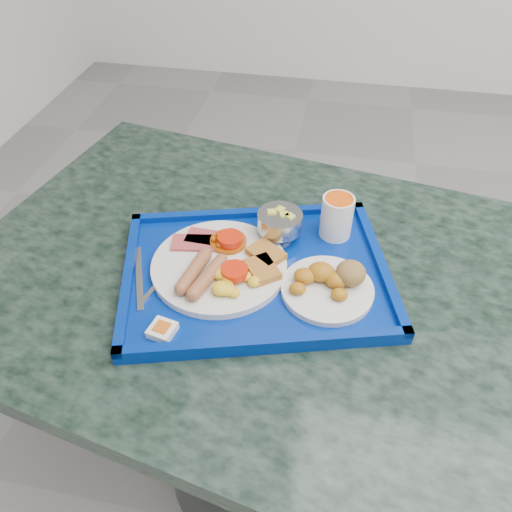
{
  "coord_description": "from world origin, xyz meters",
  "views": [
    {
      "loc": [
        -1.08,
        -0.47,
        1.48
      ],
      "look_at": [
        -1.21,
        0.2,
        0.85
      ],
      "focal_mm": 35.0,
      "sensor_mm": 36.0,
      "label": 1
    }
  ],
  "objects": [
    {
      "name": "main_plate",
      "position": [
        -1.27,
        0.19,
        0.82
      ],
      "size": [
        0.26,
        0.26,
        0.04
      ],
      "rotation": [
        0.0,
        0.0,
        -0.34
      ],
      "color": "silver",
      "rests_on": "tray"
    },
    {
      "name": "spoon",
      "position": [
        -1.39,
        0.19,
        0.81
      ],
      "size": [
        0.05,
        0.15,
        0.01
      ],
      "rotation": [
        0.0,
        0.0,
        -0.24
      ],
      "color": "#B5B5B8",
      "rests_on": "tray"
    },
    {
      "name": "jam_packet",
      "position": [
        -1.33,
        0.02,
        0.82
      ],
      "size": [
        0.05,
        0.05,
        0.02
      ],
      "rotation": [
        0.0,
        0.0,
        -0.21
      ],
      "color": "white",
      "rests_on": "tray"
    },
    {
      "name": "bread_plate",
      "position": [
        -1.07,
        0.18,
        0.83
      ],
      "size": [
        0.17,
        0.17,
        0.06
      ],
      "rotation": [
        0.0,
        0.0,
        0.3
      ],
      "color": "silver",
      "rests_on": "tray"
    },
    {
      "name": "table",
      "position": [
        -1.16,
        0.21,
        0.59
      ],
      "size": [
        1.4,
        1.07,
        0.79
      ],
      "rotation": [
        0.0,
        0.0,
        -0.19
      ],
      "color": "slate",
      "rests_on": "floor"
    },
    {
      "name": "juice_cup",
      "position": [
        -1.07,
        0.34,
        0.86
      ],
      "size": [
        0.06,
        0.06,
        0.09
      ],
      "color": "white",
      "rests_on": "tray"
    },
    {
      "name": "tray",
      "position": [
        -1.21,
        0.2,
        0.8
      ],
      "size": [
        0.58,
        0.49,
        0.03
      ],
      "rotation": [
        0.0,
        0.0,
        0.28
      ],
      "color": "navy",
      "rests_on": "table"
    },
    {
      "name": "knife",
      "position": [
        -1.42,
        0.14,
        0.81
      ],
      "size": [
        0.08,
        0.16,
        0.0
      ],
      "primitive_type": "cube",
      "rotation": [
        0.0,
        0.0,
        0.39
      ],
      "color": "#B5B5B8",
      "rests_on": "tray"
    },
    {
      "name": "fruit_bowl",
      "position": [
        -1.18,
        0.3,
        0.85
      ],
      "size": [
        0.09,
        0.09,
        0.06
      ],
      "color": "#B5B5B8",
      "rests_on": "tray"
    }
  ]
}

